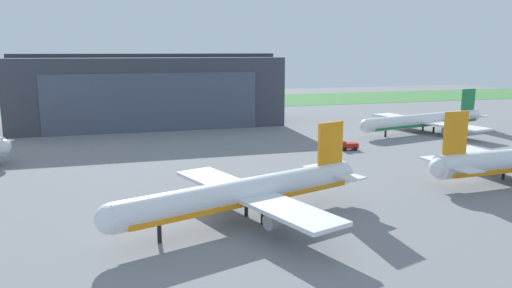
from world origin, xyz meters
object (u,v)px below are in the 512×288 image
at_px(airliner_near_left, 245,193).
at_px(fuel_bowser, 348,145).
at_px(maintenance_hangar, 149,91).
at_px(airliner_far_right, 425,121).

relative_size(airliner_near_left, fuel_bowser, 8.51).
height_order(maintenance_hangar, airliner_near_left, maintenance_hangar).
distance_m(airliner_near_left, fuel_bowser, 56.98).
xyz_separation_m(airliner_far_right, airliner_near_left, (-71.77, -59.75, 0.72)).
relative_size(airliner_far_right, fuel_bowser, 10.10).
bearing_deg(fuel_bowser, airliner_far_right, 26.95).
xyz_separation_m(airliner_near_left, fuel_bowser, (37.83, 42.49, -3.16)).
bearing_deg(maintenance_hangar, airliner_near_left, -86.93).
distance_m(airliner_far_right, airliner_near_left, 93.38).
distance_m(airliner_far_right, fuel_bowser, 38.15).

